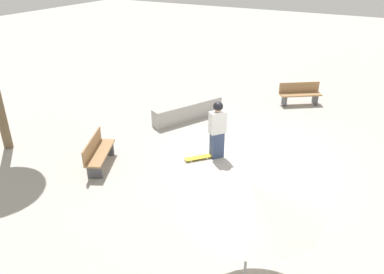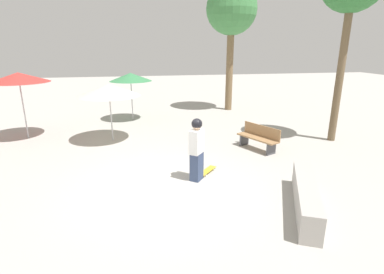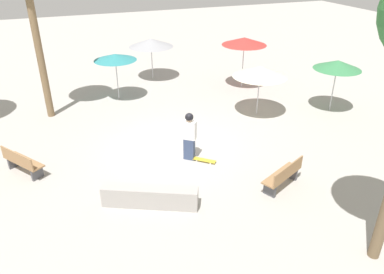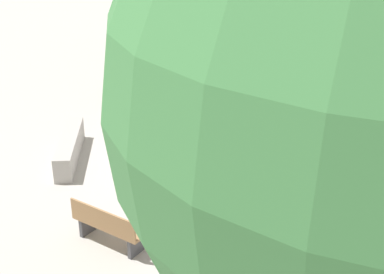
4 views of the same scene
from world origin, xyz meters
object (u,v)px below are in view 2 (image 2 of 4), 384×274
at_px(skater_main, 197,148).
at_px(palm_tree_center_left, 232,11).
at_px(bench_far, 259,138).
at_px(shade_umbrella_red, 18,77).
at_px(shade_umbrella_cream, 109,90).
at_px(shade_umbrella_green, 131,77).
at_px(skateboard, 207,171).
at_px(concrete_ledge, 306,197).

distance_m(skater_main, palm_tree_center_left, 10.55).
bearing_deg(palm_tree_center_left, bench_far, 171.56).
distance_m(shade_umbrella_red, shade_umbrella_cream, 3.52).
height_order(shade_umbrella_green, shade_umbrella_cream, shade_umbrella_green).
distance_m(skater_main, shade_umbrella_red, 7.86).
height_order(skateboard, bench_far, bench_far).
distance_m(skateboard, shade_umbrella_green, 7.56).
height_order(shade_umbrella_red, shade_umbrella_cream, shade_umbrella_red).
relative_size(bench_far, palm_tree_center_left, 0.24).
xyz_separation_m(skateboard, palm_tree_center_left, (8.50, -3.26, 5.20)).
bearing_deg(shade_umbrella_cream, shade_umbrella_red, 73.33).
xyz_separation_m(shade_umbrella_cream, palm_tree_center_left, (4.83, -6.14, 3.30)).
distance_m(shade_umbrella_red, shade_umbrella_green, 4.72).
bearing_deg(shade_umbrella_red, shade_umbrella_green, -60.77).
distance_m(skateboard, shade_umbrella_cream, 5.03).
height_order(bench_far, shade_umbrella_cream, shade_umbrella_cream).
distance_m(skater_main, skateboard, 1.04).
bearing_deg(shade_umbrella_green, shade_umbrella_cream, 167.05).
xyz_separation_m(shade_umbrella_green, palm_tree_center_left, (1.53, -5.38, 3.17)).
height_order(bench_far, shade_umbrella_green, shade_umbrella_green).
xyz_separation_m(skater_main, shade_umbrella_green, (7.37, 1.72, 1.16)).
bearing_deg(concrete_ledge, shade_umbrella_red, 48.30).
bearing_deg(shade_umbrella_green, skater_main, -166.85).
relative_size(shade_umbrella_red, palm_tree_center_left, 0.38).
bearing_deg(shade_umbrella_green, shade_umbrella_red, 119.23).
relative_size(bench_far, shade_umbrella_red, 0.64).
bearing_deg(skateboard, shade_umbrella_cream, 79.55).
bearing_deg(bench_far, shade_umbrella_red, 44.71).
bearing_deg(bench_far, skater_main, 102.32).
xyz_separation_m(shade_umbrella_red, shade_umbrella_cream, (-1.00, -3.35, -0.42)).
height_order(bench_far, shade_umbrella_red, shade_umbrella_red).
distance_m(skateboard, concrete_ledge, 2.92).
relative_size(concrete_ledge, bench_far, 1.62).
relative_size(skateboard, palm_tree_center_left, 0.11).
height_order(skateboard, concrete_ledge, concrete_ledge).
bearing_deg(shade_umbrella_cream, concrete_ledge, -142.97).
height_order(skater_main, shade_umbrella_red, shade_umbrella_red).
bearing_deg(shade_umbrella_cream, skateboard, -141.89).
relative_size(skater_main, palm_tree_center_left, 0.26).
distance_m(skater_main, shade_umbrella_green, 7.66).
bearing_deg(skateboard, shade_umbrella_red, 94.57).
distance_m(concrete_ledge, shade_umbrella_red, 10.79).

